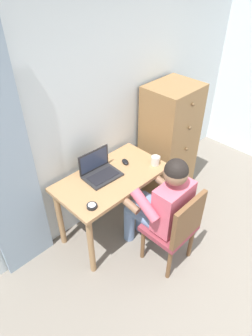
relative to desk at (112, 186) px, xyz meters
name	(u,v)px	position (x,y,z in m)	size (l,w,h in m)	color
wall_back	(100,108)	(0.22, 0.37, 0.63)	(4.80, 0.05, 2.50)	silver
curtain_panel	(5,172)	(-0.83, 0.30, 0.48)	(0.48, 0.03, 2.19)	#8EA3B7
desk	(112,186)	(0.00, 0.00, 0.00)	(1.08, 0.59, 0.74)	#9E754C
dresser	(169,141)	(0.98, 0.07, 0.05)	(0.57, 0.50, 1.35)	olive
chair	(176,227)	(0.13, -0.70, -0.13)	(0.42, 0.40, 0.87)	brown
person_seated	(161,202)	(0.13, -0.52, 0.05)	(0.53, 0.59, 1.19)	#6B84AD
laptop	(100,171)	(-0.06, 0.09, 0.17)	(0.35, 0.27, 0.24)	#232326
computer_mouse	(125,162)	(0.25, 0.06, 0.14)	(0.06, 0.10, 0.03)	black
desk_clock	(92,206)	(-0.40, -0.19, 0.14)	(0.09, 0.09, 0.03)	black
coffee_mug	(155,160)	(0.44, -0.17, 0.17)	(0.12, 0.08, 0.09)	silver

